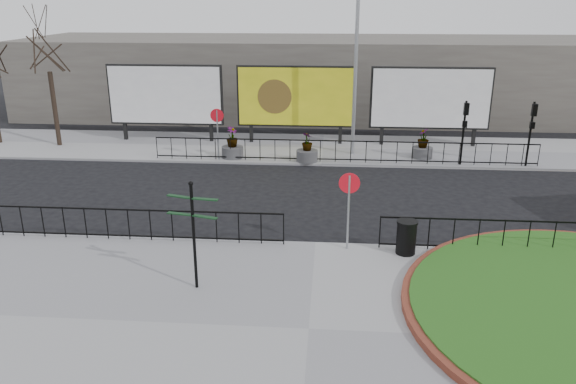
# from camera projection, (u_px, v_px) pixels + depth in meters

# --- Properties ---
(ground) EXTENTS (90.00, 90.00, 0.00)m
(ground) POSITION_uv_depth(u_px,v_px,m) (315.00, 245.00, 18.05)
(ground) COLOR black
(ground) RESTS_ON ground
(pavement_near) EXTENTS (30.00, 10.00, 0.12)m
(pavement_near) POSITION_uv_depth(u_px,v_px,m) (309.00, 331.00, 13.32)
(pavement_near) COLOR gray
(pavement_near) RESTS_ON ground
(pavement_far) EXTENTS (44.00, 6.00, 0.12)m
(pavement_far) POSITION_uv_depth(u_px,v_px,m) (323.00, 149.00, 29.33)
(pavement_far) COLOR gray
(pavement_far) RESTS_ON ground
(railing_near_left) EXTENTS (10.00, 0.10, 1.10)m
(railing_near_left) POSITION_uv_depth(u_px,v_px,m) (129.00, 224.00, 17.99)
(railing_near_left) COLOR black
(railing_near_left) RESTS_ON pavement_near
(railing_near_right) EXTENTS (9.00, 0.10, 1.10)m
(railing_near_right) POSITION_uv_depth(u_px,v_px,m) (529.00, 236.00, 17.07)
(railing_near_right) COLOR black
(railing_near_right) RESTS_ON pavement_near
(railing_far) EXTENTS (18.00, 0.10, 1.10)m
(railing_far) POSITION_uv_depth(u_px,v_px,m) (343.00, 151.00, 26.51)
(railing_far) COLOR black
(railing_far) RESTS_ON pavement_far
(speed_sign_far) EXTENTS (0.64, 0.07, 2.47)m
(speed_sign_far) POSITION_uv_depth(u_px,v_px,m) (217.00, 123.00, 26.65)
(speed_sign_far) COLOR gray
(speed_sign_far) RESTS_ON pavement_far
(speed_sign_near) EXTENTS (0.64, 0.07, 2.47)m
(speed_sign_near) POSITION_uv_depth(u_px,v_px,m) (349.00, 194.00, 16.98)
(speed_sign_near) COLOR gray
(speed_sign_near) RESTS_ON pavement_near
(billboard_left) EXTENTS (6.20, 0.31, 4.10)m
(billboard_left) POSITION_uv_depth(u_px,v_px,m) (165.00, 95.00, 30.04)
(billboard_left) COLOR black
(billboard_left) RESTS_ON pavement_far
(billboard_mid) EXTENTS (6.20, 0.31, 4.10)m
(billboard_mid) POSITION_uv_depth(u_px,v_px,m) (296.00, 97.00, 29.52)
(billboard_mid) COLOR black
(billboard_mid) RESTS_ON pavement_far
(billboard_right) EXTENTS (6.20, 0.31, 4.10)m
(billboard_right) POSITION_uv_depth(u_px,v_px,m) (430.00, 99.00, 29.01)
(billboard_right) COLOR black
(billboard_right) RESTS_ON pavement_far
(lamp_post) EXTENTS (0.74, 0.18, 9.23)m
(lamp_post) POSITION_uv_depth(u_px,v_px,m) (356.00, 58.00, 26.71)
(lamp_post) COLOR gray
(lamp_post) RESTS_ON pavement_far
(signal_pole_a) EXTENTS (0.22, 0.26, 3.00)m
(signal_pole_a) POSITION_uv_depth(u_px,v_px,m) (465.00, 123.00, 25.68)
(signal_pole_a) COLOR black
(signal_pole_a) RESTS_ON pavement_far
(signal_pole_b) EXTENTS (0.22, 0.26, 3.00)m
(signal_pole_b) POSITION_uv_depth(u_px,v_px,m) (532.00, 124.00, 25.45)
(signal_pole_b) COLOR black
(signal_pole_b) RESTS_ON pavement_far
(tree_left) EXTENTS (2.00, 2.00, 7.00)m
(tree_left) POSITION_uv_depth(u_px,v_px,m) (51.00, 79.00, 28.72)
(tree_left) COLOR #2D2119
(tree_left) RESTS_ON pavement_far
(building_backdrop) EXTENTS (40.00, 10.00, 5.00)m
(building_backdrop) POSITION_uv_depth(u_px,v_px,m) (326.00, 76.00, 37.95)
(building_backdrop) COLOR #635E56
(building_backdrop) RESTS_ON ground
(fingerpost_sign) EXTENTS (1.41, 0.52, 3.03)m
(fingerpost_sign) POSITION_uv_depth(u_px,v_px,m) (193.00, 225.00, 14.62)
(fingerpost_sign) COLOR black
(fingerpost_sign) RESTS_ON pavement_near
(litter_bin) EXTENTS (0.64, 0.64, 1.06)m
(litter_bin) POSITION_uv_depth(u_px,v_px,m) (406.00, 237.00, 17.06)
(litter_bin) COLOR black
(litter_bin) RESTS_ON pavement_near
(planter_a) EXTENTS (1.05, 1.05, 1.53)m
(planter_a) POSITION_uv_depth(u_px,v_px,m) (232.00, 147.00, 27.35)
(planter_a) COLOR #4C4C4F
(planter_a) RESTS_ON pavement_far
(planter_b) EXTENTS (1.02, 1.02, 1.42)m
(planter_b) POSITION_uv_depth(u_px,v_px,m) (307.00, 152.00, 26.76)
(planter_b) COLOR #4C4C4F
(planter_b) RESTS_ON pavement_far
(planter_c) EXTENTS (1.00, 1.00, 1.46)m
(planter_c) POSITION_uv_depth(u_px,v_px,m) (422.00, 148.00, 27.32)
(planter_c) COLOR #4C4C4F
(planter_c) RESTS_ON pavement_far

